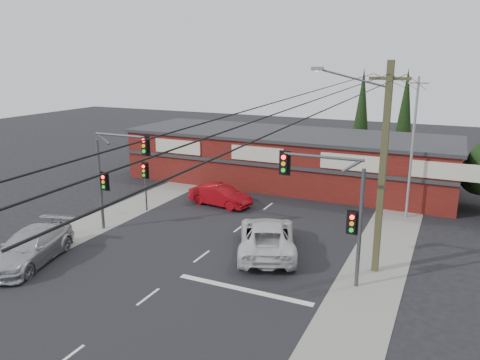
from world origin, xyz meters
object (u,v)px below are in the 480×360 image
at_px(red_sedan, 220,195).
at_px(shop_building, 287,158).
at_px(silver_suv, 30,247).
at_px(utility_pole, 380,163).
at_px(white_suv, 267,237).

bearing_deg(red_sedan, shop_building, -7.84).
xyz_separation_m(silver_suv, shop_building, (6.50, 20.39, 1.31)).
bearing_deg(utility_pole, white_suv, -178.99).
xyz_separation_m(red_sedan, utility_pole, (11.52, -6.12, 4.66)).
bearing_deg(silver_suv, utility_pole, 6.89).
xyz_separation_m(silver_suv, red_sedan, (4.34, 12.50, -0.08)).
bearing_deg(utility_pole, silver_suv, -158.06).
xyz_separation_m(white_suv, shop_building, (-3.86, 14.09, 1.26)).
relative_size(silver_suv, shop_building, 0.21).
height_order(white_suv, silver_suv, white_suv).
bearing_deg(red_sedan, silver_suv, 168.31).
bearing_deg(silver_suv, red_sedan, 55.80).
distance_m(shop_building, utility_pole, 17.15).
distance_m(white_suv, shop_building, 14.67).
distance_m(white_suv, silver_suv, 12.12).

